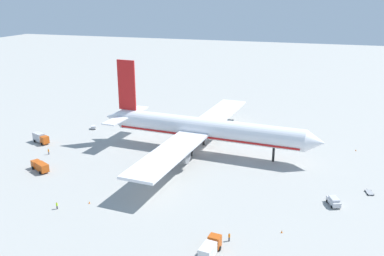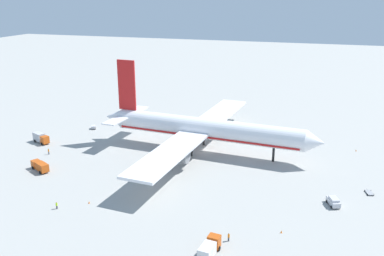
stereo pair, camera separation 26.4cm
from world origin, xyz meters
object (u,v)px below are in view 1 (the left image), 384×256
Objects in this scene: service_van at (334,201)px; ground_worker_3 at (229,237)px; service_truck_0 at (210,248)px; service_truck_2 at (41,138)px; traffic_cone_3 at (89,202)px; traffic_cone_2 at (282,232)px; traffic_cone_0 at (356,150)px; traffic_cone_1 at (145,113)px; service_truck_1 at (40,166)px; baggage_cart_0 at (93,127)px; baggage_cart_1 at (369,192)px; airliner at (203,129)px; ground_worker_0 at (57,206)px; ground_worker_2 at (49,152)px.

service_van is 28.74m from ground_worker_3.
service_truck_2 reaches higher than service_truck_0.
service_truck_2 is at bearing 139.10° from traffic_cone_3.
traffic_cone_2 is at bearing -123.03° from service_van.
service_truck_0 is 70.72m from traffic_cone_0.
traffic_cone_1 is (-77.59, 17.95, 0.00)m from traffic_cone_0.
service_truck_2 reaches higher than traffic_cone_2.
traffic_cone_0 is at bearing 26.93° from service_truck_1.
traffic_cone_0 and traffic_cone_3 have the same top height.
traffic_cone_0 is (25.98, 59.24, -0.59)m from ground_worker_3.
traffic_cone_3 is at bearing -60.73° from baggage_cart_0.
ground_worker_3 is 3.11× the size of traffic_cone_0.
service_truck_1 is 92.05m from traffic_cone_0.
ground_worker_3 reaches higher than traffic_cone_3.
traffic_cone_1 and traffic_cone_3 have the same top height.
traffic_cone_2 is at bearing -127.10° from baggage_cart_1.
service_truck_2 is 98.58m from traffic_cone_0.
baggage_cart_1 is at bearing 8.50° from service_truck_1.
service_van is at bearing 2.82° from service_truck_1.
ground_worker_3 reaches higher than traffic_cone_2.
airliner is 47.33× the size of ground_worker_0.
ground_worker_2 reaches higher than traffic_cone_0.
service_truck_2 is (-13.85, 18.95, 0.27)m from service_truck_1.
airliner is at bearing 36.44° from service_truck_1.
ground_worker_2 is 3.21× the size of traffic_cone_2.
traffic_cone_3 reaches higher than baggage_cart_1.
service_truck_2 reaches higher than service_truck_1.
traffic_cone_1 is at bearing 65.76° from service_truck_2.
traffic_cone_0 is (65.34, 58.40, -0.55)m from ground_worker_0.
service_truck_1 is 1.00× the size of service_truck_2.
baggage_cart_1 is (83.69, 12.52, -1.14)m from service_truck_1.
baggage_cart_1 is (29.93, 35.62, -1.27)m from service_truck_0.
service_van reaches higher than traffic_cone_2.
ground_worker_2 is (-80.71, 7.34, -0.13)m from service_van.
service_van reaches higher than traffic_cone_1.
traffic_cone_2 is (28.00, -39.21, -6.82)m from airliner.
baggage_cart_1 is 1.99× the size of ground_worker_3.
baggage_cart_1 is at bearing 21.97° from traffic_cone_3.
traffic_cone_0 is (-1.64, 29.18, 0.01)m from baggage_cart_1.
ground_worker_2 is at bearing 128.42° from ground_worker_0.
service_van reaches higher than ground_worker_0.
traffic_cone_1 is at bearing 103.85° from traffic_cone_3.
baggage_cart_1 is 92.18m from traffic_cone_1.
service_van reaches higher than ground_worker_2.
airliner is at bearing -11.91° from baggage_cart_0.
service_truck_1 is 2.26× the size of baggage_cart_0.
baggage_cart_1 is (88.96, -24.22, -0.41)m from baggage_cart_0.
service_truck_0 is 0.94× the size of service_truck_2.
service_truck_1 is 25.41m from traffic_cone_3.
service_truck_0 is 11.84× the size of traffic_cone_2.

